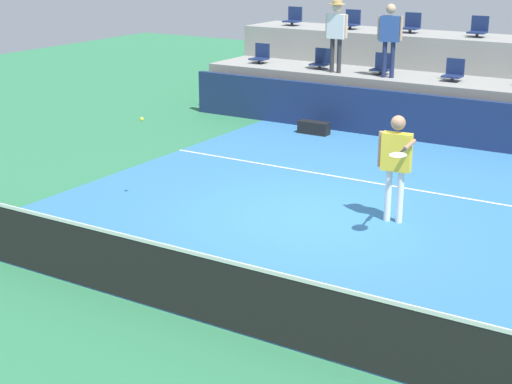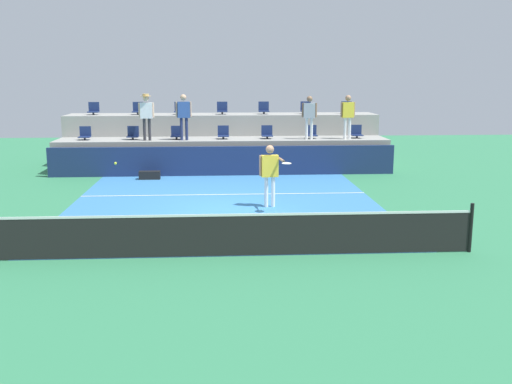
% 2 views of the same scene
% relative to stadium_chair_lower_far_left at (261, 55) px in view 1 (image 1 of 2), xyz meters
% --- Properties ---
extents(ground_plane, '(40.00, 40.00, 0.00)m').
position_rel_stadium_chair_lower_far_left_xyz_m(ground_plane, '(5.36, -7.23, -1.46)').
color(ground_plane, '#2D754C').
extents(court_inner_paint, '(9.00, 10.00, 0.01)m').
position_rel_stadium_chair_lower_far_left_xyz_m(court_inner_paint, '(5.36, -6.23, -1.46)').
color(court_inner_paint, teal).
rests_on(court_inner_paint, ground_plane).
extents(court_service_line, '(9.00, 0.06, 0.00)m').
position_rel_stadium_chair_lower_far_left_xyz_m(court_service_line, '(5.36, -4.83, -1.46)').
color(court_service_line, white).
rests_on(court_service_line, ground_plane).
extents(tennis_net, '(10.48, 0.08, 1.07)m').
position_rel_stadium_chair_lower_far_left_xyz_m(tennis_net, '(5.36, -11.23, -0.97)').
color(tennis_net, black).
rests_on(tennis_net, ground_plane).
extents(sponsor_backboard, '(13.00, 0.16, 1.10)m').
position_rel_stadium_chair_lower_far_left_xyz_m(sponsor_backboard, '(5.36, -1.23, -0.91)').
color(sponsor_backboard, navy).
rests_on(sponsor_backboard, ground_plane).
extents(seating_tier_lower, '(13.00, 1.80, 1.25)m').
position_rel_stadium_chair_lower_far_left_xyz_m(seating_tier_lower, '(5.36, 0.07, -0.84)').
color(seating_tier_lower, gray).
rests_on(seating_tier_lower, ground_plane).
extents(seating_tier_upper, '(13.00, 1.80, 2.10)m').
position_rel_stadium_chair_lower_far_left_xyz_m(seating_tier_upper, '(5.36, 1.87, -0.41)').
color(seating_tier_upper, gray).
rests_on(seating_tier_upper, ground_plane).
extents(stadium_chair_lower_far_left, '(0.44, 0.40, 0.52)m').
position_rel_stadium_chair_lower_far_left_xyz_m(stadium_chair_lower_far_left, '(0.00, 0.00, 0.00)').
color(stadium_chair_lower_far_left, '#2D2D33').
rests_on(stadium_chair_lower_far_left, seating_tier_lower).
extents(stadium_chair_lower_left, '(0.44, 0.40, 0.52)m').
position_rel_stadium_chair_lower_far_left_xyz_m(stadium_chair_lower_left, '(1.85, 0.00, 0.00)').
color(stadium_chair_lower_left, '#2D2D33').
rests_on(stadium_chair_lower_left, seating_tier_lower).
extents(stadium_chair_lower_mid_left, '(0.44, 0.40, 0.52)m').
position_rel_stadium_chair_lower_far_left_xyz_m(stadium_chair_lower_mid_left, '(3.54, 0.00, 0.00)').
color(stadium_chair_lower_mid_left, '#2D2D33').
rests_on(stadium_chair_lower_mid_left, seating_tier_lower).
extents(stadium_chair_lower_center, '(0.44, 0.40, 0.52)m').
position_rel_stadium_chair_lower_far_left_xyz_m(stadium_chair_lower_center, '(5.37, 0.00, 0.00)').
color(stadium_chair_lower_center, '#2D2D33').
rests_on(stadium_chair_lower_center, seating_tier_lower).
extents(stadium_chair_upper_far_left, '(0.44, 0.40, 0.52)m').
position_rel_stadium_chair_lower_far_left_xyz_m(stadium_chair_upper_far_left, '(0.00, 1.80, 0.85)').
color(stadium_chair_upper_far_left, '#2D2D33').
rests_on(stadium_chair_upper_far_left, seating_tier_upper).
extents(stadium_chair_upper_left, '(0.44, 0.40, 0.52)m').
position_rel_stadium_chair_lower_far_left_xyz_m(stadium_chair_upper_left, '(1.83, 1.80, 0.85)').
color(stadium_chair_upper_left, '#2D2D33').
rests_on(stadium_chair_upper_left, seating_tier_upper).
extents(stadium_chair_upper_mid_left, '(0.44, 0.40, 0.52)m').
position_rel_stadium_chair_lower_far_left_xyz_m(stadium_chair_upper_mid_left, '(3.57, 1.80, 0.85)').
color(stadium_chair_upper_mid_left, '#2D2D33').
rests_on(stadium_chair_upper_mid_left, seating_tier_upper).
extents(stadium_chair_upper_center, '(0.44, 0.40, 0.52)m').
position_rel_stadium_chair_lower_far_left_xyz_m(stadium_chair_upper_center, '(5.35, 1.80, 0.85)').
color(stadium_chair_upper_center, '#2D2D33').
rests_on(stadium_chair_upper_center, seating_tier_upper).
extents(tennis_player, '(0.83, 1.21, 1.79)m').
position_rel_stadium_chair_lower_far_left_xyz_m(tennis_player, '(6.66, -6.68, -0.36)').
color(tennis_player, white).
rests_on(tennis_player, ground_plane).
extents(spectator_with_hat, '(0.60, 0.42, 1.78)m').
position_rel_stadium_chair_lower_far_left_xyz_m(spectator_with_hat, '(2.44, -0.38, 0.88)').
color(spectator_with_hat, '#2D2D33').
rests_on(spectator_with_hat, seating_tier_lower).
extents(spectator_in_grey, '(0.61, 0.27, 1.76)m').
position_rel_stadium_chair_lower_far_left_xyz_m(spectator_in_grey, '(3.86, -0.38, 0.85)').
color(spectator_in_grey, navy).
rests_on(spectator_in_grey, seating_tier_lower).
extents(tennis_ball, '(0.07, 0.07, 0.07)m').
position_rel_stadium_chair_lower_far_left_xyz_m(tennis_ball, '(2.57, -8.07, 0.06)').
color(tennis_ball, '#CCE033').
extents(equipment_bag, '(0.76, 0.28, 0.30)m').
position_rel_stadium_chair_lower_far_left_xyz_m(equipment_bag, '(2.67, -1.90, -1.31)').
color(equipment_bag, black).
rests_on(equipment_bag, ground_plane).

